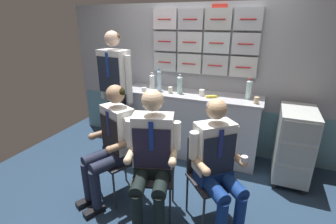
{
  "coord_description": "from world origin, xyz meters",
  "views": [
    {
      "loc": [
        0.97,
        -2.14,
        1.91
      ],
      "look_at": [
        0.03,
        0.16,
        0.99
      ],
      "focal_mm": 26.29,
      "sensor_mm": 36.0,
      "label": 1
    }
  ],
  "objects_px": {
    "service_trolley": "(294,144)",
    "snack_banana": "(212,96)",
    "crew_member_left": "(112,139)",
    "crew_member_right": "(218,162)",
    "folding_chair_left": "(126,150)",
    "folding_chair_center": "(155,163)",
    "crew_member_standing": "(115,84)",
    "crew_member_center": "(152,153)",
    "folding_chair_right": "(208,168)",
    "sparkling_bottle_green": "(180,84)",
    "paper_cup_tan": "(256,100)"
  },
  "relations": [
    {
      "from": "folding_chair_right",
      "to": "crew_member_center",
      "type": "bearing_deg",
      "value": -152.05
    },
    {
      "from": "crew_member_standing",
      "to": "sparkling_bottle_green",
      "type": "relative_size",
      "value": 6.64
    },
    {
      "from": "crew_member_standing",
      "to": "paper_cup_tan",
      "type": "distance_m",
      "value": 1.87
    },
    {
      "from": "crew_member_center",
      "to": "snack_banana",
      "type": "height_order",
      "value": "crew_member_center"
    },
    {
      "from": "folding_chair_left",
      "to": "snack_banana",
      "type": "bearing_deg",
      "value": 55.33
    },
    {
      "from": "service_trolley",
      "to": "folding_chair_right",
      "type": "distance_m",
      "value": 1.3
    },
    {
      "from": "folding_chair_left",
      "to": "sparkling_bottle_green",
      "type": "distance_m",
      "value": 1.24
    },
    {
      "from": "crew_member_standing",
      "to": "crew_member_right",
      "type": "bearing_deg",
      "value": -27.34
    },
    {
      "from": "folding_chair_center",
      "to": "sparkling_bottle_green",
      "type": "height_order",
      "value": "sparkling_bottle_green"
    },
    {
      "from": "folding_chair_center",
      "to": "crew_member_center",
      "type": "height_order",
      "value": "crew_member_center"
    },
    {
      "from": "crew_member_right",
      "to": "snack_banana",
      "type": "xyz_separation_m",
      "value": [
        -0.34,
        1.18,
        0.25
      ]
    },
    {
      "from": "crew_member_left",
      "to": "sparkling_bottle_green",
      "type": "bearing_deg",
      "value": 75.43
    },
    {
      "from": "crew_member_standing",
      "to": "sparkling_bottle_green",
      "type": "distance_m",
      "value": 0.89
    },
    {
      "from": "crew_member_center",
      "to": "paper_cup_tan",
      "type": "bearing_deg",
      "value": 57.4
    },
    {
      "from": "crew_member_standing",
      "to": "service_trolley",
      "type": "bearing_deg",
      "value": 6.83
    },
    {
      "from": "sparkling_bottle_green",
      "to": "folding_chair_center",
      "type": "bearing_deg",
      "value": -81.97
    },
    {
      "from": "service_trolley",
      "to": "paper_cup_tan",
      "type": "bearing_deg",
      "value": 175.55
    },
    {
      "from": "sparkling_bottle_green",
      "to": "snack_banana",
      "type": "relative_size",
      "value": 1.57
    },
    {
      "from": "crew_member_center",
      "to": "crew_member_left",
      "type": "bearing_deg",
      "value": 166.7
    },
    {
      "from": "crew_member_right",
      "to": "paper_cup_tan",
      "type": "distance_m",
      "value": 1.2
    },
    {
      "from": "service_trolley",
      "to": "crew_member_center",
      "type": "bearing_deg",
      "value": -136.58
    },
    {
      "from": "folding_chair_left",
      "to": "sparkling_bottle_green",
      "type": "bearing_deg",
      "value": 77.12
    },
    {
      "from": "service_trolley",
      "to": "folding_chair_center",
      "type": "height_order",
      "value": "service_trolley"
    },
    {
      "from": "folding_chair_center",
      "to": "folding_chair_right",
      "type": "height_order",
      "value": "same"
    },
    {
      "from": "folding_chair_center",
      "to": "folding_chair_right",
      "type": "distance_m",
      "value": 0.54
    },
    {
      "from": "service_trolley",
      "to": "folding_chair_right",
      "type": "relative_size",
      "value": 1.07
    },
    {
      "from": "folding_chair_left",
      "to": "crew_member_standing",
      "type": "bearing_deg",
      "value": 128.17
    },
    {
      "from": "crew_member_standing",
      "to": "crew_member_center",
      "type": "bearing_deg",
      "value": -43.66
    },
    {
      "from": "crew_member_left",
      "to": "crew_member_right",
      "type": "distance_m",
      "value": 1.13
    },
    {
      "from": "folding_chair_center",
      "to": "crew_member_right",
      "type": "height_order",
      "value": "crew_member_right"
    },
    {
      "from": "service_trolley",
      "to": "crew_member_left",
      "type": "bearing_deg",
      "value": -148.87
    },
    {
      "from": "snack_banana",
      "to": "folding_chair_center",
      "type": "bearing_deg",
      "value": -104.54
    },
    {
      "from": "folding_chair_center",
      "to": "crew_member_right",
      "type": "bearing_deg",
      "value": -1.21
    },
    {
      "from": "crew_member_left",
      "to": "folding_chair_right",
      "type": "distance_m",
      "value": 1.05
    },
    {
      "from": "folding_chair_left",
      "to": "paper_cup_tan",
      "type": "relative_size",
      "value": 10.41
    },
    {
      "from": "snack_banana",
      "to": "service_trolley",
      "type": "bearing_deg",
      "value": -3.58
    },
    {
      "from": "folding_chair_right",
      "to": "paper_cup_tan",
      "type": "distance_m",
      "value": 1.17
    },
    {
      "from": "sparkling_bottle_green",
      "to": "folding_chair_right",
      "type": "bearing_deg",
      "value": -57.66
    },
    {
      "from": "service_trolley",
      "to": "crew_member_right",
      "type": "bearing_deg",
      "value": -123.17
    },
    {
      "from": "folding_chair_center",
      "to": "crew_member_standing",
      "type": "xyz_separation_m",
      "value": [
        -0.97,
        0.82,
        0.55
      ]
    },
    {
      "from": "service_trolley",
      "to": "snack_banana",
      "type": "xyz_separation_m",
      "value": [
        -1.06,
        0.07,
        0.46
      ]
    },
    {
      "from": "service_trolley",
      "to": "sparkling_bottle_green",
      "type": "relative_size",
      "value": 3.45
    },
    {
      "from": "folding_chair_left",
      "to": "folding_chair_right",
      "type": "bearing_deg",
      "value": -0.79
    },
    {
      "from": "crew_member_center",
      "to": "crew_member_right",
      "type": "height_order",
      "value": "crew_member_center"
    },
    {
      "from": "folding_chair_center",
      "to": "snack_banana",
      "type": "distance_m",
      "value": 1.27
    },
    {
      "from": "crew_member_left",
      "to": "crew_member_right",
      "type": "xyz_separation_m",
      "value": [
        1.13,
        0.01,
        -0.02
      ]
    },
    {
      "from": "service_trolley",
      "to": "folding_chair_center",
      "type": "bearing_deg",
      "value": -141.18
    },
    {
      "from": "folding_chair_left",
      "to": "crew_member_right",
      "type": "distance_m",
      "value": 1.08
    },
    {
      "from": "folding_chair_left",
      "to": "sparkling_bottle_green",
      "type": "relative_size",
      "value": 3.22
    },
    {
      "from": "paper_cup_tan",
      "to": "snack_banana",
      "type": "height_order",
      "value": "paper_cup_tan"
    }
  ]
}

